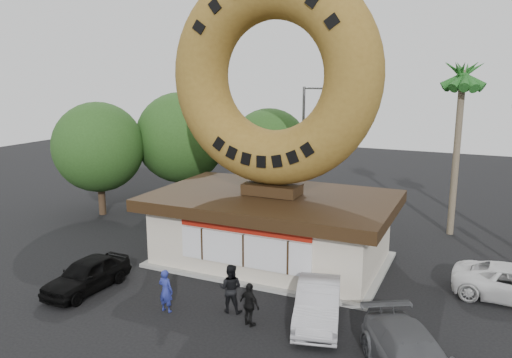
{
  "coord_description": "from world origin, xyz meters",
  "views": [
    {
      "loc": [
        8.73,
        -14.88,
        8.84
      ],
      "look_at": [
        0.09,
        4.0,
        4.43
      ],
      "focal_mm": 35.0,
      "sensor_mm": 36.0,
      "label": 1
    }
  ],
  "objects_px": {
    "person_center": "(231,288)",
    "person_right": "(250,305)",
    "giant_donut": "(273,76)",
    "street_lamp": "(305,141)",
    "donut_shop": "(272,226)",
    "person_left": "(166,291)",
    "car_silver": "(318,302)",
    "car_black": "(87,274)"
  },
  "relations": [
    {
      "from": "donut_shop",
      "to": "street_lamp",
      "type": "relative_size",
      "value": 1.4
    },
    {
      "from": "street_lamp",
      "to": "person_left",
      "type": "relative_size",
      "value": 4.8
    },
    {
      "from": "street_lamp",
      "to": "person_right",
      "type": "xyz_separation_m",
      "value": [
        3.57,
        -16.1,
        -3.68
      ]
    },
    {
      "from": "donut_shop",
      "to": "person_left",
      "type": "xyz_separation_m",
      "value": [
        -1.62,
        -6.41,
        -0.93
      ]
    },
    {
      "from": "person_center",
      "to": "giant_donut",
      "type": "bearing_deg",
      "value": -93.91
    },
    {
      "from": "giant_donut",
      "to": "street_lamp",
      "type": "distance_m",
      "value": 11.02
    },
    {
      "from": "car_silver",
      "to": "car_black",
      "type": "bearing_deg",
      "value": 174.6
    },
    {
      "from": "donut_shop",
      "to": "person_right",
      "type": "bearing_deg",
      "value": -74.26
    },
    {
      "from": "car_black",
      "to": "person_left",
      "type": "bearing_deg",
      "value": -0.99
    },
    {
      "from": "street_lamp",
      "to": "person_right",
      "type": "height_order",
      "value": "street_lamp"
    },
    {
      "from": "car_black",
      "to": "car_silver",
      "type": "xyz_separation_m",
      "value": [
        9.51,
        1.46,
        0.03
      ]
    },
    {
      "from": "car_silver",
      "to": "street_lamp",
      "type": "bearing_deg",
      "value": 96.92
    },
    {
      "from": "donut_shop",
      "to": "car_silver",
      "type": "bearing_deg",
      "value": -51.12
    },
    {
      "from": "giant_donut",
      "to": "person_left",
      "type": "xyz_separation_m",
      "value": [
        -1.62,
        -6.43,
        -7.88
      ]
    },
    {
      "from": "person_center",
      "to": "person_right",
      "type": "xyz_separation_m",
      "value": [
        1.12,
        -0.68,
        -0.13
      ]
    },
    {
      "from": "person_right",
      "to": "car_silver",
      "type": "relative_size",
      "value": 0.37
    },
    {
      "from": "car_silver",
      "to": "giant_donut",
      "type": "bearing_deg",
      "value": 114.66
    },
    {
      "from": "person_right",
      "to": "car_black",
      "type": "bearing_deg",
      "value": 23.35
    },
    {
      "from": "street_lamp",
      "to": "donut_shop",
      "type": "bearing_deg",
      "value": -79.5
    },
    {
      "from": "street_lamp",
      "to": "car_silver",
      "type": "bearing_deg",
      "value": -68.96
    },
    {
      "from": "street_lamp",
      "to": "person_right",
      "type": "relative_size",
      "value": 4.98
    },
    {
      "from": "person_center",
      "to": "car_black",
      "type": "xyz_separation_m",
      "value": [
        -6.29,
        -0.79,
        -0.25
      ]
    },
    {
      "from": "donut_shop",
      "to": "car_silver",
      "type": "distance_m",
      "value": 6.18
    },
    {
      "from": "person_center",
      "to": "car_black",
      "type": "bearing_deg",
      "value": -3.05
    },
    {
      "from": "car_black",
      "to": "car_silver",
      "type": "distance_m",
      "value": 9.62
    },
    {
      "from": "person_left",
      "to": "car_silver",
      "type": "distance_m",
      "value": 5.7
    },
    {
      "from": "giant_donut",
      "to": "person_left",
      "type": "height_order",
      "value": "giant_donut"
    },
    {
      "from": "giant_donut",
      "to": "person_right",
      "type": "xyz_separation_m",
      "value": [
        1.72,
        -6.1,
        -7.91
      ]
    },
    {
      "from": "person_left",
      "to": "car_black",
      "type": "bearing_deg",
      "value": 0.43
    },
    {
      "from": "car_black",
      "to": "donut_shop",
      "type": "bearing_deg",
      "value": 49.5
    },
    {
      "from": "donut_shop",
      "to": "car_black",
      "type": "distance_m",
      "value": 8.48
    },
    {
      "from": "giant_donut",
      "to": "street_lamp",
      "type": "relative_size",
      "value": 1.23
    },
    {
      "from": "person_right",
      "to": "car_black",
      "type": "xyz_separation_m",
      "value": [
        -7.41,
        -0.11,
        -0.12
      ]
    },
    {
      "from": "giant_donut",
      "to": "car_silver",
      "type": "height_order",
      "value": "giant_donut"
    },
    {
      "from": "donut_shop",
      "to": "giant_donut",
      "type": "xyz_separation_m",
      "value": [
        0.0,
        0.02,
        6.95
      ]
    },
    {
      "from": "giant_donut",
      "to": "person_left",
      "type": "relative_size",
      "value": 5.9
    },
    {
      "from": "car_black",
      "to": "person_right",
      "type": "bearing_deg",
      "value": 2.89
    },
    {
      "from": "street_lamp",
      "to": "person_left",
      "type": "height_order",
      "value": "street_lamp"
    },
    {
      "from": "donut_shop",
      "to": "person_center",
      "type": "bearing_deg",
      "value": -83.66
    },
    {
      "from": "giant_donut",
      "to": "car_black",
      "type": "distance_m",
      "value": 11.64
    },
    {
      "from": "street_lamp",
      "to": "car_black",
      "type": "height_order",
      "value": "street_lamp"
    },
    {
      "from": "person_left",
      "to": "person_center",
      "type": "xyz_separation_m",
      "value": [
        2.22,
        1.01,
        0.1
      ]
    }
  ]
}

